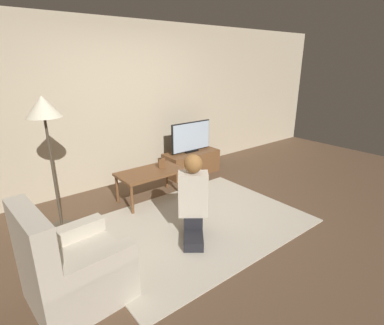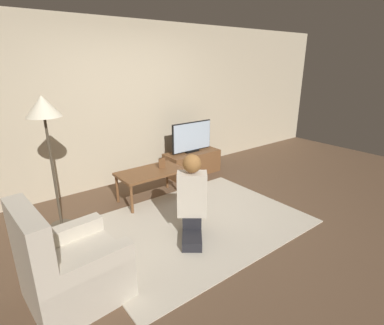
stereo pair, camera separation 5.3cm
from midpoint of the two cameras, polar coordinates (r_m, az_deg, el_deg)
ground_plane at (r=3.91m, az=0.55°, el=-11.69°), size 10.00×10.00×0.00m
wall_back at (r=5.06m, az=-13.60°, el=10.56°), size 10.00×0.06×2.60m
rug at (r=3.91m, az=0.55°, el=-11.59°), size 2.68×1.93×0.02m
tv_stand at (r=5.50m, az=-0.41°, el=0.00°), size 1.01×0.46×0.41m
tv at (r=5.37m, az=-0.45°, el=4.89°), size 0.84×0.08×0.55m
coffee_table at (r=4.42m, az=-8.26°, el=-2.22°), size 0.95×0.54×0.46m
floor_lamp at (r=3.74m, az=-26.66°, el=7.75°), size 0.38×0.38×1.63m
armchair at (r=2.89m, az=-22.24°, el=-18.55°), size 0.82×0.77×0.96m
person_kneeling at (r=3.46m, az=-0.22°, el=-6.31°), size 0.69×0.79×0.99m
picture_frame at (r=4.49m, az=-6.08°, el=-0.16°), size 0.11×0.01×0.15m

